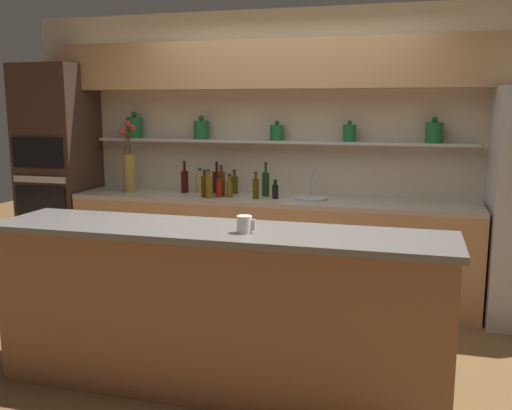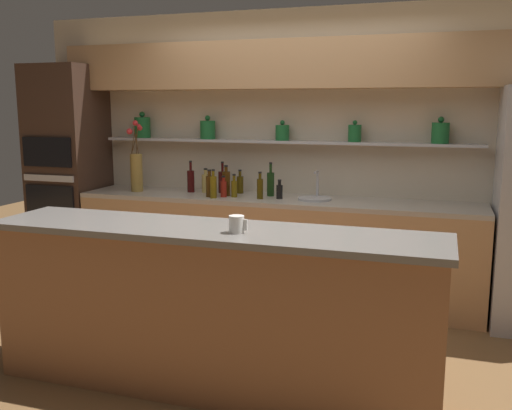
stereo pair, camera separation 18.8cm
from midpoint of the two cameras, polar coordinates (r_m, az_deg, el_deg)
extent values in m
plane|color=brown|center=(4.20, -2.59, -14.51)|extent=(12.00, 12.00, 0.00)
cube|color=beige|center=(5.38, 2.64, 5.27)|extent=(5.20, 0.10, 2.60)
cube|color=#B7B7BC|center=(5.27, 0.94, 6.35)|extent=(3.54, 0.18, 0.02)
cylinder|color=#19602D|center=(5.78, -12.97, 7.55)|extent=(0.16, 0.16, 0.20)
sphere|color=#19602D|center=(5.78, -13.02, 8.82)|extent=(0.05, 0.05, 0.05)
cylinder|color=#19602D|center=(5.48, -6.47, 7.47)|extent=(0.15, 0.15, 0.17)
sphere|color=#19602D|center=(5.48, -6.49, 8.64)|extent=(0.05, 0.05, 0.05)
cylinder|color=#19602D|center=(5.25, 1.08, 7.24)|extent=(0.13, 0.13, 0.14)
sphere|color=#19602D|center=(5.25, 1.08, 8.24)|extent=(0.04, 0.04, 0.04)
cylinder|color=#19602D|center=(5.13, 8.28, 7.12)|extent=(0.12, 0.12, 0.15)
sphere|color=#19602D|center=(5.12, 8.31, 8.18)|extent=(0.04, 0.04, 0.04)
cylinder|color=#19602D|center=(5.09, 16.37, 6.95)|extent=(0.15, 0.15, 0.17)
sphere|color=#19602D|center=(5.08, 16.44, 8.22)|extent=(0.05, 0.05, 0.05)
cube|color=tan|center=(5.16, 2.15, 13.85)|extent=(4.42, 0.34, 0.42)
cube|color=tan|center=(5.21, 0.29, -4.47)|extent=(3.64, 0.62, 0.88)
cube|color=#ADA393|center=(5.12, 0.30, 0.52)|extent=(3.64, 0.62, 0.04)
cube|color=#99603D|center=(3.55, -5.40, -10.72)|extent=(2.72, 0.55, 0.98)
cube|color=slate|center=(3.40, -5.54, -2.65)|extent=(2.78, 0.61, 0.04)
cube|color=#3D281E|center=(6.03, -19.90, 2.93)|extent=(0.63, 0.62, 2.13)
cube|color=black|center=(5.81, -21.56, -0.25)|extent=(0.53, 0.02, 0.40)
cube|color=black|center=(5.75, -21.89, 4.86)|extent=(0.53, 0.02, 0.28)
cube|color=#B7B7BC|center=(5.77, -21.73, 2.39)|extent=(0.56, 0.02, 0.06)
cylinder|color=olive|center=(5.57, -13.48, 3.10)|extent=(0.12, 0.12, 0.36)
cylinder|color=#4C3319|center=(5.57, -13.84, 6.03)|extent=(0.02, 0.06, 0.21)
sphere|color=red|center=(5.59, -14.19, 7.12)|extent=(0.06, 0.06, 0.06)
cylinder|color=#4C3319|center=(5.56, -13.48, 6.20)|extent=(0.03, 0.02, 0.24)
sphere|color=red|center=(5.57, -13.19, 7.48)|extent=(0.05, 0.05, 0.05)
cylinder|color=#4C3319|center=(5.54, -13.56, 6.31)|extent=(0.02, 0.06, 0.26)
sphere|color=red|center=(5.51, -13.30, 7.69)|extent=(0.04, 0.04, 0.04)
cylinder|color=#4C3319|center=(5.57, -13.61, 6.45)|extent=(0.08, 0.04, 0.28)
sphere|color=red|center=(5.60, -13.65, 7.96)|extent=(0.05, 0.05, 0.05)
cylinder|color=#B7B7BC|center=(5.03, 4.40, 0.67)|extent=(0.29, 0.29, 0.02)
cylinder|color=#B7B7BC|center=(5.12, 4.66, 2.19)|extent=(0.02, 0.02, 0.22)
cylinder|color=#B7B7BC|center=(5.04, 4.54, 3.34)|extent=(0.02, 0.12, 0.02)
cylinder|color=tan|center=(5.42, -6.62, 2.11)|extent=(0.07, 0.07, 0.17)
cylinder|color=tan|center=(5.41, -6.65, 3.25)|extent=(0.03, 0.03, 0.04)
cylinder|color=black|center=(5.40, -6.65, 3.56)|extent=(0.03, 0.03, 0.01)
cylinder|color=#4C2D0C|center=(5.16, -6.20, 1.83)|extent=(0.06, 0.06, 0.19)
cylinder|color=#4C2D0C|center=(5.15, -6.22, 3.11)|extent=(0.03, 0.03, 0.04)
cylinder|color=black|center=(5.14, -6.23, 3.44)|extent=(0.03, 0.03, 0.01)
cylinder|color=#47380A|center=(5.36, -3.16, 2.01)|extent=(0.06, 0.06, 0.16)
cylinder|color=#47380A|center=(5.35, -3.18, 3.12)|extent=(0.03, 0.03, 0.05)
cylinder|color=black|center=(5.34, -3.18, 3.46)|extent=(0.03, 0.03, 0.01)
cylinder|color=#4C2D0C|center=(5.21, -4.54, 2.12)|extent=(0.07, 0.07, 0.22)
cylinder|color=#4C2D0C|center=(5.20, -4.56, 3.57)|extent=(0.03, 0.03, 0.04)
cylinder|color=black|center=(5.19, -4.56, 3.90)|extent=(0.03, 0.03, 0.01)
cylinder|color=brown|center=(5.14, -3.71, 1.58)|extent=(0.05, 0.05, 0.15)
cylinder|color=brown|center=(5.12, -3.72, 2.67)|extent=(0.03, 0.03, 0.05)
cylinder|color=black|center=(5.12, -3.73, 3.02)|extent=(0.03, 0.03, 0.01)
cylinder|color=#380C0C|center=(5.45, -8.12, 2.31)|extent=(0.07, 0.07, 0.21)
cylinder|color=#380C0C|center=(5.43, -8.16, 3.80)|extent=(0.02, 0.02, 0.08)
cylinder|color=black|center=(5.43, -8.17, 4.29)|extent=(0.03, 0.03, 0.01)
cylinder|color=#380C0C|center=(5.40, -4.93, 2.27)|extent=(0.08, 0.08, 0.20)
cylinder|color=#380C0C|center=(5.38, -4.96, 3.75)|extent=(0.02, 0.02, 0.08)
cylinder|color=black|center=(5.38, -4.96, 4.25)|extent=(0.03, 0.03, 0.01)
cylinder|color=maroon|center=(5.14, -4.78, 1.57)|extent=(0.06, 0.06, 0.14)
cylinder|color=maroon|center=(5.13, -4.79, 2.55)|extent=(0.03, 0.03, 0.04)
cylinder|color=black|center=(5.13, -4.80, 2.82)|extent=(0.03, 0.03, 0.01)
cylinder|color=black|center=(5.05, 0.87, 1.33)|extent=(0.06, 0.06, 0.12)
cylinder|color=black|center=(5.04, 0.87, 2.21)|extent=(0.03, 0.03, 0.04)
cylinder|color=black|center=(5.04, 0.87, 2.49)|extent=(0.03, 0.03, 0.01)
cylinder|color=#47380A|center=(5.03, -1.09, 1.61)|extent=(0.05, 0.05, 0.18)
cylinder|color=#47380A|center=(5.02, -1.09, 2.90)|extent=(0.03, 0.03, 0.05)
cylinder|color=black|center=(5.02, -1.09, 3.26)|extent=(0.03, 0.03, 0.01)
cylinder|color=brown|center=(5.08, -5.80, 1.74)|extent=(0.06, 0.06, 0.19)
cylinder|color=brown|center=(5.07, -5.82, 3.11)|extent=(0.03, 0.03, 0.05)
cylinder|color=black|center=(5.06, -5.83, 3.47)|extent=(0.03, 0.03, 0.01)
cylinder|color=#193814|center=(5.19, -0.06, 2.08)|extent=(0.07, 0.07, 0.21)
cylinder|color=#193814|center=(5.18, -0.06, 3.70)|extent=(0.02, 0.02, 0.08)
cylinder|color=black|center=(5.17, -0.06, 4.22)|extent=(0.03, 0.03, 0.01)
cylinder|color=silver|center=(3.25, -2.84, -1.95)|extent=(0.09, 0.09, 0.10)
cube|color=silver|center=(3.23, -1.93, -2.01)|extent=(0.02, 0.01, 0.06)
camera|label=1|loc=(0.09, -91.27, -0.22)|focal=40.00mm
camera|label=2|loc=(0.09, 88.73, 0.22)|focal=40.00mm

